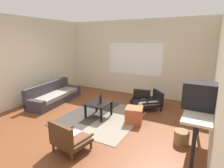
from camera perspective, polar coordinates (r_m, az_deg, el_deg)
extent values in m
plane|color=brown|center=(4.50, -8.23, -12.95)|extent=(7.80, 7.80, 0.00)
cube|color=beige|center=(6.74, 7.21, 8.10)|extent=(5.60, 0.12, 2.70)
cube|color=white|center=(6.69, 7.00, 7.82)|extent=(2.06, 0.01, 1.13)
cube|color=beige|center=(3.55, 31.40, 0.94)|extent=(0.12, 6.60, 2.70)
cube|color=beige|center=(6.22, -27.12, 6.21)|extent=(0.12, 6.60, 2.70)
cube|color=#38332D|center=(5.19, -7.66, -9.09)|extent=(0.97, 2.21, 0.01)
cube|color=gray|center=(4.72, 2.03, -11.36)|extent=(0.97, 2.21, 0.01)
cube|color=#38333D|center=(6.27, -17.31, -4.53)|extent=(0.92, 2.08, 0.21)
cube|color=gray|center=(6.21, -17.20, -3.21)|extent=(0.80, 1.89, 0.10)
cube|color=#38333D|center=(6.37, -19.43, -1.92)|extent=(0.39, 2.02, 0.53)
cube|color=#38333D|center=(6.95, -12.67, -1.79)|extent=(0.69, 0.26, 0.36)
cube|color=#38333D|center=(5.61, -23.21, -6.45)|extent=(0.69, 0.26, 0.36)
cube|color=black|center=(4.80, -4.26, -5.98)|extent=(0.57, 0.60, 0.02)
cube|color=black|center=(5.20, -4.94, -6.75)|extent=(0.04, 0.04, 0.38)
cube|color=black|center=(4.96, -0.21, -7.73)|extent=(0.04, 0.04, 0.38)
cube|color=black|center=(4.81, -8.36, -8.62)|extent=(0.04, 0.04, 0.38)
cube|color=black|center=(4.55, -3.39, -9.82)|extent=(0.04, 0.04, 0.38)
cylinder|color=black|center=(5.30, 10.55, -8.04)|extent=(0.04, 0.04, 0.12)
cylinder|color=black|center=(5.38, 5.86, -7.55)|extent=(0.04, 0.04, 0.12)
cylinder|color=black|center=(5.79, 11.40, -6.15)|extent=(0.04, 0.04, 0.12)
cylinder|color=black|center=(5.86, 7.11, -5.73)|extent=(0.04, 0.04, 0.12)
cube|color=black|center=(5.55, 8.77, -6.00)|extent=(0.61, 0.69, 0.05)
cube|color=silver|center=(5.50, 9.69, -5.62)|extent=(0.26, 0.57, 0.06)
cube|color=black|center=(5.53, 7.82, -5.44)|extent=(0.26, 0.57, 0.06)
cube|color=black|center=(5.75, 9.36, -3.34)|extent=(0.53, 0.15, 0.33)
cube|color=black|center=(5.47, 11.30, -5.11)|extent=(0.14, 0.61, 0.04)
cube|color=black|center=(5.56, 6.37, -4.64)|extent=(0.14, 0.61, 0.04)
cylinder|color=#472D19|center=(3.97, -12.29, -15.85)|extent=(0.04, 0.04, 0.15)
cylinder|color=#472D19|center=(3.65, -6.64, -18.49)|extent=(0.04, 0.04, 0.15)
cylinder|color=#472D19|center=(3.72, -18.01, -18.40)|extent=(0.04, 0.04, 0.15)
cylinder|color=#472D19|center=(3.38, -12.50, -21.69)|extent=(0.04, 0.04, 0.15)
cube|color=#472D19|center=(3.62, -12.47, -17.21)|extent=(0.66, 0.63, 0.05)
cube|color=silver|center=(3.67, -13.39, -15.79)|extent=(0.26, 0.51, 0.06)
cube|color=brown|center=(3.53, -11.10, -16.92)|extent=(0.26, 0.51, 0.06)
cube|color=#472D19|center=(3.37, -15.93, -15.40)|extent=(0.60, 0.15, 0.41)
cube|color=#472D19|center=(3.75, -15.45, -14.19)|extent=(0.12, 0.55, 0.04)
cube|color=#472D19|center=(3.38, -9.33, -17.18)|extent=(0.12, 0.55, 0.04)
cylinder|color=black|center=(5.22, 9.88, -8.28)|extent=(0.04, 0.04, 0.14)
cylinder|color=black|center=(5.66, 8.00, -6.42)|extent=(0.04, 0.04, 0.14)
cylinder|color=black|center=(5.43, 15.19, -7.67)|extent=(0.04, 0.04, 0.14)
cylinder|color=black|center=(5.86, 12.97, -5.94)|extent=(0.04, 0.04, 0.14)
cube|color=black|center=(5.50, 11.56, -6.15)|extent=(0.85, 0.85, 0.05)
cube|color=beige|center=(5.39, 11.82, -5.97)|extent=(0.55, 0.51, 0.06)
cube|color=black|center=(5.57, 10.99, -5.28)|extent=(0.55, 0.51, 0.06)
cube|color=black|center=(5.55, 14.31, -3.93)|extent=(0.43, 0.49, 0.35)
cube|color=black|center=(5.23, 12.80, -5.95)|extent=(0.50, 0.43, 0.04)
cube|color=black|center=(5.70, 10.54, -4.15)|extent=(0.50, 0.43, 0.04)
cube|color=#BC5633|center=(4.60, 6.96, -9.67)|extent=(0.49, 0.49, 0.38)
cube|color=beige|center=(3.53, 25.89, -6.54)|extent=(0.42, 1.61, 0.04)
cylinder|color=black|center=(3.04, 24.08, -19.08)|extent=(0.06, 0.06, 0.86)
cylinder|color=black|center=(4.38, 25.85, -8.90)|extent=(0.06, 0.06, 0.86)
cube|color=black|center=(3.34, 26.21, -3.31)|extent=(0.54, 0.37, 0.44)
cube|color=black|center=(3.35, 21.72, -2.44)|extent=(0.01, 0.29, 0.31)
cylinder|color=brown|center=(3.75, 26.32, -3.60)|extent=(0.26, 0.26, 0.19)
cylinder|color=brown|center=(3.71, 26.55, -1.47)|extent=(0.12, 0.12, 0.10)
cylinder|color=black|center=(4.74, -3.62, -4.83)|extent=(0.07, 0.07, 0.20)
cylinder|color=black|center=(4.70, -3.64, -3.34)|extent=(0.03, 0.03, 0.06)
cylinder|color=olive|center=(4.00, 21.06, -15.34)|extent=(0.29, 0.29, 0.26)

